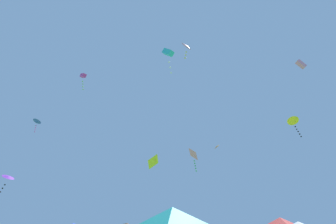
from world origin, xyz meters
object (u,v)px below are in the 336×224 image
kite_pink_delta (186,46)px  kite_pink_diamond (194,155)px  kite_magenta_box (83,76)px  kite_cyan_box (168,53)px  kite_blue_delta (37,121)px  kite_yellow_delta (293,121)px  kite_orange_delta (217,147)px  kite_yellow_diamond (153,162)px  kite_pink_box (301,64)px  canopy_tent_teal (173,219)px  kite_purple_delta (8,177)px

kite_pink_delta → kite_pink_diamond: 13.11m
kite_magenta_box → kite_pink_delta: bearing=-6.6°
kite_cyan_box → kite_blue_delta: bearing=171.9°
kite_yellow_delta → kite_orange_delta: kite_orange_delta is taller
kite_blue_delta → kite_yellow_diamond: size_ratio=1.94×
kite_blue_delta → kite_pink_box: (31.29, 5.30, 9.54)m
kite_pink_diamond → canopy_tent_teal: bearing=-94.8°
kite_pink_diamond → kite_magenta_box: bearing=-156.2°
kite_pink_delta → kite_cyan_box: bearing=-137.9°
canopy_tent_teal → kite_purple_delta: bearing=155.1°
kite_yellow_diamond → kite_orange_delta: bearing=73.2°
kite_blue_delta → kite_yellow_delta: kite_blue_delta is taller
kite_yellow_delta → kite_orange_delta: bearing=102.8°
kite_cyan_box → kite_pink_delta: bearing=42.1°
canopy_tent_teal → kite_orange_delta: bearing=77.4°
kite_pink_delta → kite_pink_diamond: kite_pink_delta is taller
kite_blue_delta → kite_yellow_delta: 24.42m
kite_pink_box → kite_pink_delta: bearing=-159.8°
kite_blue_delta → kite_yellow_delta: bearing=-10.2°
canopy_tent_teal → kite_yellow_delta: 11.76m
canopy_tent_teal → kite_yellow_diamond: size_ratio=4.20×
kite_yellow_delta → kite_magenta_box: bearing=164.9°
kite_purple_delta → kite_yellow_delta: bearing=-7.4°
kite_blue_delta → kite_orange_delta: 23.76m
kite_cyan_box → kite_pink_box: kite_pink_box is taller
kite_yellow_delta → kite_magenta_box: 23.59m
kite_yellow_delta → kite_pink_diamond: bearing=122.9°
kite_yellow_delta → kite_cyan_box: (-9.54, 2.24, 9.87)m
kite_blue_delta → kite_pink_box: bearing=9.6°
canopy_tent_teal → kite_purple_delta: kite_purple_delta is taller
kite_blue_delta → kite_cyan_box: kite_cyan_box is taller
kite_purple_delta → kite_yellow_diamond: (14.06, -5.84, -0.91)m
kite_orange_delta → kite_magenta_box: bearing=-144.8°
kite_orange_delta → kite_purple_delta: (-20.10, -14.12, -7.53)m
kite_cyan_box → kite_yellow_diamond: 14.36m
kite_pink_diamond → kite_purple_delta: 19.07m
kite_pink_delta → kite_pink_diamond: (0.21, 7.32, -10.88)m
kite_cyan_box → kite_yellow_diamond: size_ratio=3.95×
kite_cyan_box → kite_pink_box: bearing=23.3°
canopy_tent_teal → kite_pink_diamond: 17.60m
kite_magenta_box → kite_yellow_diamond: (10.55, -8.26, -13.90)m
kite_pink_delta → kite_orange_delta: bearing=74.6°
canopy_tent_teal → kite_blue_delta: kite_blue_delta is taller
kite_orange_delta → kite_purple_delta: bearing=-144.9°
kite_cyan_box → kite_yellow_delta: bearing=-13.2°
canopy_tent_teal → kite_pink_box: size_ratio=2.62×
canopy_tent_teal → kite_orange_delta: size_ratio=2.90×
kite_cyan_box → kite_purple_delta: (-14.47, 0.87, -12.56)m
kite_yellow_diamond → kite_pink_delta: bearing=70.5°
canopy_tent_teal → kite_pink_delta: bearing=82.3°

